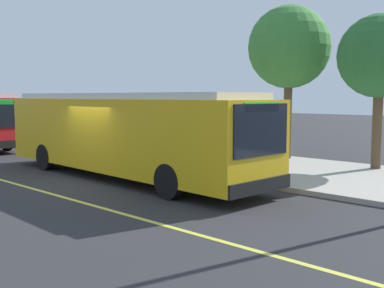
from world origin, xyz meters
The scene contains 9 objects.
ground_plane centered at (0.00, 0.00, 0.00)m, with size 120.00×120.00×0.00m, color #2B2B2D.
sidewalk_curb centered at (0.00, 6.00, 0.07)m, with size 44.00×6.40×0.15m, color #A8A399.
lane_stripe_center centered at (0.00, -2.20, 0.00)m, with size 36.00×0.14×0.01m, color #E0D64C.
transit_bus_main centered at (0.24, 1.01, 1.62)m, with size 12.08×3.02×2.95m.
bus_shelter centered at (-2.78, 5.88, 1.92)m, with size 2.90×1.60×2.48m.
waiting_bench centered at (-2.42, 5.73, 0.63)m, with size 1.60×0.48×0.95m.
route_sign_post centered at (-0.67, 3.31, 1.96)m, with size 0.44×0.08×2.80m.
street_tree_near_shelter centered at (2.01, 8.56, 4.91)m, with size 3.53×3.53×6.55m.
street_tree_upstreet centered at (6.07, 8.26, 4.27)m, with size 3.07×3.07×5.69m.
Camera 1 is at (13.26, -9.12, 2.85)m, focal length 44.19 mm.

